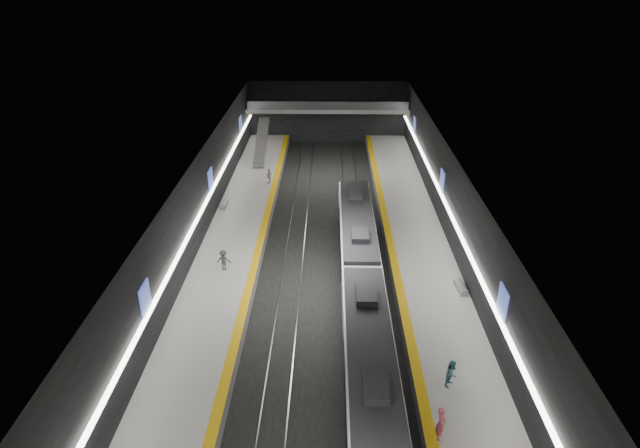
{
  "coord_description": "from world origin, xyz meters",
  "views": [
    {
      "loc": [
        0.31,
        -32.62,
        21.68
      ],
      "look_at": [
        -0.43,
        6.54,
        2.2
      ],
      "focal_mm": 30.0,
      "sensor_mm": 36.0,
      "label": 1
    }
  ],
  "objects_px": {
    "passenger_left_b": "(224,260)",
    "escalator": "(261,142)",
    "train": "(362,287)",
    "passenger_left_a": "(269,176)",
    "bench_left_far": "(224,205)",
    "bench_right_far": "(461,287)",
    "passenger_right_a": "(441,423)",
    "passenger_right_b": "(452,373)"
  },
  "relations": [
    {
      "from": "escalator",
      "to": "passenger_left_a",
      "type": "relative_size",
      "value": 5.05
    },
    {
      "from": "bench_right_far",
      "to": "passenger_right_a",
      "type": "height_order",
      "value": "passenger_right_a"
    },
    {
      "from": "escalator",
      "to": "passenger_right_b",
      "type": "height_order",
      "value": "escalator"
    },
    {
      "from": "bench_left_far",
      "to": "bench_right_far",
      "type": "distance_m",
      "value": 23.34
    },
    {
      "from": "bench_left_far",
      "to": "bench_right_far",
      "type": "relative_size",
      "value": 0.95
    },
    {
      "from": "passenger_right_b",
      "to": "passenger_left_a",
      "type": "xyz_separation_m",
      "value": [
        -12.8,
        28.82,
        -0.02
      ]
    },
    {
      "from": "train",
      "to": "passenger_left_a",
      "type": "relative_size",
      "value": 18.98
    },
    {
      "from": "bench_right_far",
      "to": "passenger_right_b",
      "type": "height_order",
      "value": "passenger_right_b"
    },
    {
      "from": "train",
      "to": "passenger_left_b",
      "type": "distance_m",
      "value": 10.73
    },
    {
      "from": "passenger_left_a",
      "to": "passenger_right_a",
      "type": "bearing_deg",
      "value": 43.79
    },
    {
      "from": "train",
      "to": "bench_right_far",
      "type": "height_order",
      "value": "train"
    },
    {
      "from": "escalator",
      "to": "passenger_right_a",
      "type": "relative_size",
      "value": 4.28
    },
    {
      "from": "bench_left_far",
      "to": "passenger_left_a",
      "type": "bearing_deg",
      "value": 59.46
    },
    {
      "from": "bench_right_far",
      "to": "passenger_left_a",
      "type": "relative_size",
      "value": 1.15
    },
    {
      "from": "bench_right_far",
      "to": "passenger_left_a",
      "type": "distance_m",
      "value": 24.8
    },
    {
      "from": "train",
      "to": "bench_right_far",
      "type": "relative_size",
      "value": 16.57
    },
    {
      "from": "escalator",
      "to": "passenger_right_a",
      "type": "distance_m",
      "value": 42.19
    },
    {
      "from": "bench_left_far",
      "to": "escalator",
      "type": "bearing_deg",
      "value": 82.78
    },
    {
      "from": "passenger_right_b",
      "to": "passenger_left_a",
      "type": "distance_m",
      "value": 31.53
    },
    {
      "from": "train",
      "to": "bench_right_far",
      "type": "xyz_separation_m",
      "value": [
        7.0,
        1.68,
        -0.97
      ]
    },
    {
      "from": "passenger_left_a",
      "to": "passenger_left_b",
      "type": "distance_m",
      "value": 17.19
    },
    {
      "from": "passenger_right_b",
      "to": "passenger_left_b",
      "type": "xyz_separation_m",
      "value": [
        -14.39,
        11.7,
        -0.02
      ]
    },
    {
      "from": "bench_right_far",
      "to": "bench_left_far",
      "type": "bearing_deg",
      "value": 139.18
    },
    {
      "from": "bench_right_far",
      "to": "passenger_left_a",
      "type": "xyz_separation_m",
      "value": [
        -15.34,
        19.48,
        0.57
      ]
    },
    {
      "from": "train",
      "to": "passenger_right_a",
      "type": "xyz_separation_m",
      "value": [
        3.2,
        -11.24,
        -0.26
      ]
    },
    {
      "from": "bench_left_far",
      "to": "bench_right_far",
      "type": "bearing_deg",
      "value": -34.36
    },
    {
      "from": "escalator",
      "to": "passenger_left_b",
      "type": "distance_m",
      "value": 24.8
    },
    {
      "from": "bench_left_far",
      "to": "passenger_right_b",
      "type": "distance_m",
      "value": 28.2
    },
    {
      "from": "bench_right_far",
      "to": "passenger_left_b",
      "type": "xyz_separation_m",
      "value": [
        -16.93,
        2.36,
        0.58
      ]
    },
    {
      "from": "passenger_right_a",
      "to": "passenger_left_b",
      "type": "relative_size",
      "value": 1.17
    },
    {
      "from": "passenger_left_a",
      "to": "passenger_left_b",
      "type": "bearing_deg",
      "value": 18.89
    },
    {
      "from": "passenger_right_b",
      "to": "train",
      "type": "bearing_deg",
      "value": 68.52
    },
    {
      "from": "bench_left_far",
      "to": "passenger_left_a",
      "type": "distance_m",
      "value": 6.98
    },
    {
      "from": "bench_right_far",
      "to": "passenger_left_a",
      "type": "height_order",
      "value": "passenger_left_a"
    },
    {
      "from": "escalator",
      "to": "bench_left_far",
      "type": "height_order",
      "value": "escalator"
    },
    {
      "from": "passenger_left_b",
      "to": "escalator",
      "type": "bearing_deg",
      "value": -88.58
    },
    {
      "from": "bench_left_far",
      "to": "passenger_right_b",
      "type": "xyz_separation_m",
      "value": [
        16.46,
        -22.89,
        0.6
      ]
    },
    {
      "from": "escalator",
      "to": "passenger_left_b",
      "type": "xyz_separation_m",
      "value": [
        0.07,
        -24.78,
        -1.1
      ]
    },
    {
      "from": "train",
      "to": "passenger_right_b",
      "type": "distance_m",
      "value": 8.86
    },
    {
      "from": "bench_left_far",
      "to": "passenger_left_b",
      "type": "bearing_deg",
      "value": -78.37
    },
    {
      "from": "passenger_right_a",
      "to": "passenger_left_b",
      "type": "bearing_deg",
      "value": 55.55
    },
    {
      "from": "train",
      "to": "escalator",
      "type": "xyz_separation_m",
      "value": [
        -10.0,
        28.83,
        0.7
      ]
    }
  ]
}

